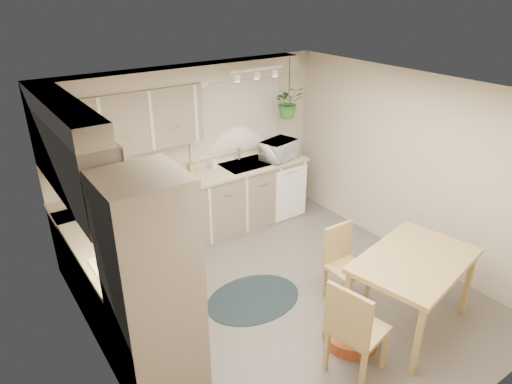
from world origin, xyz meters
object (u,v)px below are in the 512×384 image
Objects in this scene: chair_left at (358,326)px; microwave at (279,148)px; chair_back at (348,266)px; pet_bed at (350,336)px; dining_table at (410,292)px; braided_rug at (253,299)px.

microwave is at bearing 144.03° from chair_left.
chair_back is 1.62× the size of pet_bed.
microwave is at bearing 82.11° from dining_table.
chair_back is 0.79× the size of braided_rug.
dining_table reaches higher than pet_bed.
dining_table is at bearing -11.83° from pet_bed.
chair_back is (-0.24, 0.66, 0.04)m from dining_table.
microwave is at bearing -105.52° from chair_back.
chair_left is 1.50m from braided_rug.
braided_rug is at bearing -33.65° from chair_back.
dining_table is at bearing 110.84° from chair_back.
chair_back is at bearing 127.92° from chair_left.
chair_back is 1.15m from braided_rug.
chair_back is 0.78m from pet_bed.
microwave is (1.07, 2.63, 1.05)m from pet_bed.
microwave is (0.38, 2.78, 0.70)m from dining_table.
braided_rug is at bearing 176.30° from chair_left.
chair_left reaches higher than chair_back.
pet_bed is (-0.68, 0.14, -0.35)m from dining_table.
chair_left is 0.89× the size of braided_rug.
dining_table is 1.46× the size of chair_back.
pet_bed is (0.23, 0.27, -0.44)m from chair_left.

